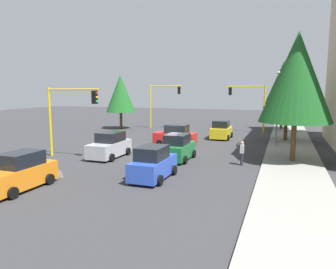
{
  "coord_description": "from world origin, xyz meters",
  "views": [
    {
      "loc": [
        26.19,
        9.78,
        5.22
      ],
      "look_at": [
        -0.7,
        -0.06,
        1.2
      ],
      "focal_mm": 33.98,
      "sensor_mm": 36.0,
      "label": 1
    }
  ],
  "objects": [
    {
      "name": "traffic_signal_near_right",
      "position": [
        6.0,
        -5.66,
        3.85
      ],
      "size": [
        0.36,
        4.59,
        5.42
      ],
      "color": "yellow",
      "rests_on": "ground"
    },
    {
      "name": "tree_roadside_far",
      "position": [
        -18.0,
        9.5,
        5.9
      ],
      "size": [
        4.89,
        4.89,
        8.96
      ],
      "color": "brown",
      "rests_on": "ground"
    },
    {
      "name": "tree_roadside_mid",
      "position": [
        -8.0,
        10.0,
        5.42
      ],
      "size": [
        4.51,
        4.51,
        8.25
      ],
      "color": "brown",
      "rests_on": "ground"
    },
    {
      "name": "street_lamp_curbside",
      "position": [
        -3.61,
        9.2,
        4.35
      ],
      "size": [
        2.15,
        0.28,
        7.0
      ],
      "color": "slate",
      "rests_on": "ground"
    },
    {
      "name": "pedestrian_crossing",
      "position": [
        4.0,
        7.15,
        0.91
      ],
      "size": [
        0.4,
        0.24,
        1.7
      ],
      "color": "#262638",
      "rests_on": "ground"
    },
    {
      "name": "car_red",
      "position": [
        -2.0,
        0.2,
        0.9
      ],
      "size": [
        2.07,
        3.9,
        1.98
      ],
      "color": "red",
      "rests_on": "ground"
    },
    {
      "name": "lane_arrow_near",
      "position": [
        11.51,
        -3.0,
        0.01
      ],
      "size": [
        2.4,
        1.1,
        1.1
      ],
      "color": "silver",
      "rests_on": "ground"
    },
    {
      "name": "tree_roadside_near",
      "position": [
        2.0,
        10.5,
        6.09
      ],
      "size": [
        5.04,
        5.04,
        9.25
      ],
      "color": "brown",
      "rests_on": "ground"
    },
    {
      "name": "sidewalk_kerb",
      "position": [
        -5.0,
        10.5,
        0.07
      ],
      "size": [
        80.0,
        4.0,
        0.15
      ],
      "primitive_type": "cube",
      "color": "gray",
      "rests_on": "ground"
    },
    {
      "name": "car_silver",
      "position": [
        4.84,
        -2.88,
        0.9
      ],
      "size": [
        4.15,
        2.09,
        1.98
      ],
      "color": "#B2B5BA",
      "rests_on": "ground"
    },
    {
      "name": "car_yellow",
      "position": [
        -7.69,
        3.49,
        0.9
      ],
      "size": [
        3.65,
        2.11,
        1.98
      ],
      "color": "yellow",
      "rests_on": "ground"
    },
    {
      "name": "tree_opposite_side",
      "position": [
        -12.0,
        -11.0,
        4.73
      ],
      "size": [
        3.96,
        3.96,
        7.22
      ],
      "color": "brown",
      "rests_on": "ground"
    },
    {
      "name": "car_green",
      "position": [
        3.94,
        2.41,
        0.9
      ],
      "size": [
        3.76,
        2.07,
        1.98
      ],
      "color": "#1E7238",
      "rests_on": "ground"
    },
    {
      "name": "ground_plane",
      "position": [
        0.0,
        0.0,
        0.0
      ],
      "size": [
        120.0,
        120.0,
        0.0
      ],
      "primitive_type": "plane",
      "color": "#353538"
    },
    {
      "name": "traffic_signal_far_left",
      "position": [
        -14.0,
        5.72,
        4.1
      ],
      "size": [
        0.36,
        4.59,
        5.8
      ],
      "color": "yellow",
      "rests_on": "ground"
    },
    {
      "name": "car_blue",
      "position": [
        9.33,
        2.66,
        0.9
      ],
      "size": [
        3.87,
        2.0,
        1.98
      ],
      "color": "blue",
      "rests_on": "ground"
    },
    {
      "name": "car_orange",
      "position": [
        13.59,
        -3.18,
        0.9
      ],
      "size": [
        4.15,
        1.99,
        1.98
      ],
      "color": "orange",
      "rests_on": "ground"
    },
    {
      "name": "traffic_signal_far_right",
      "position": [
        -14.0,
        -5.73,
        4.16
      ],
      "size": [
        0.36,
        4.59,
        5.9
      ],
      "color": "yellow",
      "rests_on": "ground"
    }
  ]
}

